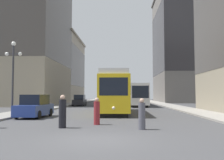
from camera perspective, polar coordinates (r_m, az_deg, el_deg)
The scene contains 14 objects.
ground_plane at distance 10.21m, azimuth -3.46°, elevation -13.60°, with size 200.00×200.00×0.00m, color #424244.
sidewalk_left at distance 50.97m, azimuth -8.74°, elevation -5.35°, with size 2.86×120.00×0.15m, color gray.
sidewalk_right at distance 50.62m, azimuth 11.08°, elevation -5.34°, with size 2.86×120.00×0.15m, color gray.
streetcar at distance 24.94m, azimuth 0.85°, elevation -2.76°, with size 2.65×12.22×3.89m.
transit_bus at distance 39.71m, azimuth 6.15°, elevation -3.22°, with size 2.83×11.40×3.45m.
parked_car_left_near at distance 41.17m, azimuth -7.50°, elevation -4.75°, with size 1.99×4.68×1.82m.
parked_car_left_mid at distance 20.79m, azimuth -17.42°, elevation -5.94°, with size 2.02×4.28×1.82m.
pedestrian_crossing_near at distance 15.07m, azimuth -3.53°, elevation -7.41°, with size 0.37×0.37×1.63m.
pedestrian_crossing_far at distance 13.84m, azimuth -11.37°, elevation -7.38°, with size 0.40×0.40×1.80m.
pedestrian_on_sidewalk at distance 13.06m, azimuth 6.93°, elevation -8.03°, with size 0.36×0.36×1.62m.
lamp_post_left_near at distance 21.70m, azimuth -21.90°, elevation 2.79°, with size 1.41×0.36×6.03m.
building_left_corner at distance 49.50m, azimuth -18.43°, elevation 12.94°, with size 12.39×19.29×30.29m.
building_left_midblock at distance 66.29m, azimuth -14.52°, elevation 2.45°, with size 16.58×20.12×16.54m.
building_right_midblock at distance 65.64m, azimuth 16.10°, elevation 7.85°, with size 13.45×20.35×28.15m.
Camera 1 is at (1.00, -10.00, 1.80)m, focal length 39.54 mm.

